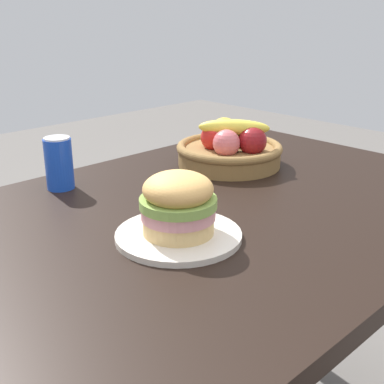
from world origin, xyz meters
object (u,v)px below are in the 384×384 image
at_px(plate, 178,235).
at_px(fruit_basket, 230,148).
at_px(soda_can, 59,163).
at_px(sandwich, 178,203).

xyz_separation_m(plate, fruit_basket, (0.42, 0.25, 0.04)).
bearing_deg(soda_can, fruit_basket, -19.94).
bearing_deg(sandwich, plate, 180.00).
relative_size(soda_can, fruit_basket, 0.43).
relative_size(sandwich, fruit_basket, 0.50).
bearing_deg(plate, sandwich, 0.00).
distance_m(plate, fruit_basket, 0.49).
bearing_deg(plate, fruit_basket, 30.59).
distance_m(soda_can, fruit_basket, 0.46).
distance_m(plate, sandwich, 0.07).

